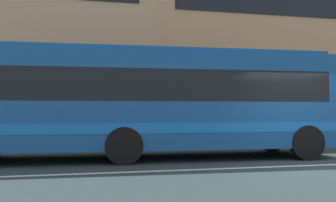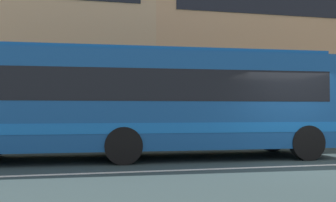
# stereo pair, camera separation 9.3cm
# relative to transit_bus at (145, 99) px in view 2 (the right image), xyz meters

# --- Properties ---
(ground_plane) EXTENTS (160.00, 160.00, 0.00)m
(ground_plane) POSITION_rel_transit_bus_xyz_m (3.96, -2.28, -1.76)
(ground_plane) COLOR #2C3D3D
(lane_centre_line) EXTENTS (60.00, 0.16, 0.01)m
(lane_centre_line) POSITION_rel_transit_bus_xyz_m (3.96, -2.28, -1.75)
(lane_centre_line) COLOR silver
(lane_centre_line) RESTS_ON ground_plane
(hedge_row_far) EXTENTS (22.12, 1.10, 0.77)m
(hedge_row_far) POSITION_rel_transit_bus_xyz_m (6.58, 3.58, -1.37)
(hedge_row_far) COLOR #2C6324
(hedge_row_far) RESTS_ON ground_plane
(apartment_block_right) EXTENTS (25.42, 8.84, 13.46)m
(apartment_block_right) POSITION_rel_transit_bus_xyz_m (14.25, 11.20, 4.98)
(apartment_block_right) COLOR tan
(apartment_block_right) RESTS_ON ground_plane
(transit_bus) EXTENTS (11.22, 2.97, 3.19)m
(transit_bus) POSITION_rel_transit_bus_xyz_m (0.00, 0.00, 0.00)
(transit_bus) COLOR #164B8D
(transit_bus) RESTS_ON ground_plane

